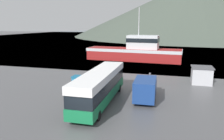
{
  "coord_description": "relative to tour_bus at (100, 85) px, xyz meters",
  "views": [
    {
      "loc": [
        6.65,
        -15.26,
        8.1
      ],
      "look_at": [
        -1.14,
        12.63,
        2.0
      ],
      "focal_mm": 35.0,
      "sensor_mm": 36.0,
      "label": 1
    }
  ],
  "objects": [
    {
      "name": "delivery_van",
      "position": [
        4.41,
        2.26,
        -0.61
      ],
      "size": [
        2.42,
        5.96,
        2.42
      ],
      "rotation": [
        0.0,
        0.0,
        0.04
      ],
      "color": "navy",
      "rests_on": "ground"
    },
    {
      "name": "water_surface",
      "position": [
        0.38,
        134.49,
        -1.89
      ],
      "size": [
        240.0,
        240.0,
        0.0
      ],
      "primitive_type": "plane",
      "color": "slate",
      "rests_on": "ground"
    },
    {
      "name": "mooring_bollard",
      "position": [
        3.85,
        12.52,
        -1.47
      ],
      "size": [
        0.33,
        0.33,
        0.78
      ],
      "color": "#4C4C51",
      "rests_on": "ground"
    },
    {
      "name": "tour_bus",
      "position": [
        0.0,
        0.0,
        0.0
      ],
      "size": [
        2.78,
        12.17,
        3.37
      ],
      "rotation": [
        0.0,
        0.0,
        0.03
      ],
      "color": "#146B3D",
      "rests_on": "ground"
    },
    {
      "name": "ground_plane",
      "position": [
        0.38,
        -5.39,
        -1.89
      ],
      "size": [
        400.0,
        400.0,
        0.0
      ],
      "primitive_type": "plane",
      "color": "#4C4C4F"
    },
    {
      "name": "storage_bin",
      "position": [
        -4.81,
        4.77,
        -1.13
      ],
      "size": [
        1.13,
        1.36,
        1.49
      ],
      "color": "teal",
      "rests_on": "ground"
    },
    {
      "name": "fishing_boat",
      "position": [
        -1.09,
        28.09,
        0.23
      ],
      "size": [
        21.45,
        6.21,
        11.71
      ],
      "rotation": [
        0.0,
        0.0,
        1.52
      ],
      "color": "maroon",
      "rests_on": "water_surface"
    },
    {
      "name": "hill_backdrop",
      "position": [
        20.52,
        145.91,
        17.06
      ],
      "size": [
        166.95,
        166.95,
        37.91
      ],
      "primitive_type": "cone",
      "color": "#424C42",
      "rests_on": "ground"
    },
    {
      "name": "dock_kiosk",
      "position": [
        11.07,
        10.95,
        -0.69
      ],
      "size": [
        2.84,
        2.89,
        2.37
      ],
      "color": "#B2B2B7",
      "rests_on": "ground"
    }
  ]
}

